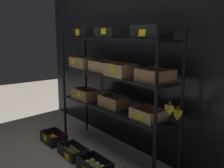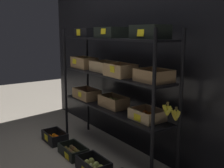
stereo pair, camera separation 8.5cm
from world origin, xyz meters
The scene contains 6 objects.
ground_plane centered at (0.00, 0.00, 0.00)m, with size 10.00×10.00×0.00m, color gray.
storefront_wall centered at (0.00, 0.37, 1.28)m, with size 4.07×0.12×2.55m, color black.
display_rack centered at (0.00, 0.01, 0.95)m, with size 1.80×0.37×1.47m.
crate_ground_tangerine centered at (-0.71, -0.41, 0.05)m, with size 0.36×0.23×0.13m.
crate_ground_kiwi centered at (-0.22, -0.39, 0.04)m, with size 0.37×0.23×0.12m.
crate_ground_pear centered at (0.23, -0.39, 0.06)m, with size 0.38×0.23×0.14m.
Camera 1 is at (2.34, -1.76, 1.41)m, focal length 42.88 mm.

